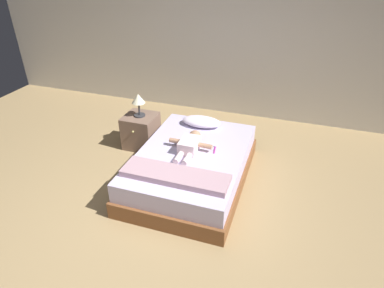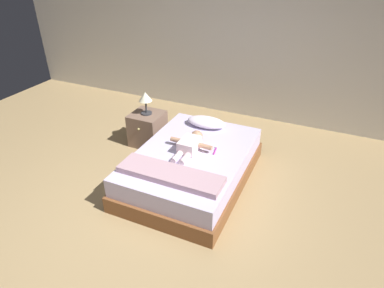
% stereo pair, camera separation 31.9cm
% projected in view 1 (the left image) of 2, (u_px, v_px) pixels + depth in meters
% --- Properties ---
extents(ground_plane, '(8.00, 8.00, 0.00)m').
position_uv_depth(ground_plane, '(142.00, 229.00, 3.30)').
color(ground_plane, '#A28559').
extents(wall_behind_bed, '(8.00, 0.12, 2.66)m').
position_uv_depth(wall_behind_bed, '(222.00, 30.00, 5.06)').
color(wall_behind_bed, silver).
rests_on(wall_behind_bed, ground_plane).
extents(bed, '(1.23, 1.80, 0.41)m').
position_uv_depth(bed, '(192.00, 166.00, 3.89)').
color(bed, brown).
rests_on(bed, ground_plane).
extents(pillow, '(0.52, 0.28, 0.12)m').
position_uv_depth(pillow, '(202.00, 122.00, 4.31)').
color(pillow, white).
rests_on(pillow, bed).
extents(baby, '(0.52, 0.60, 0.15)m').
position_uv_depth(baby, '(190.00, 144.00, 3.79)').
color(baby, white).
rests_on(baby, bed).
extents(toothbrush, '(0.04, 0.16, 0.02)m').
position_uv_depth(toothbrush, '(215.00, 149.00, 3.82)').
color(toothbrush, '#B9289A').
rests_on(toothbrush, bed).
extents(nightstand, '(0.42, 0.45, 0.46)m').
position_uv_depth(nightstand, '(141.00, 131.00, 4.58)').
color(nightstand, '#7D6150').
rests_on(nightstand, ground_plane).
extents(lamp, '(0.18, 0.18, 0.32)m').
position_uv_depth(lamp, '(138.00, 100.00, 4.35)').
color(lamp, '#333338').
rests_on(lamp, nightstand).
extents(blanket, '(1.11, 0.31, 0.06)m').
position_uv_depth(blanket, '(175.00, 175.00, 3.33)').
color(blanket, '#B6919C').
rests_on(blanket, bed).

